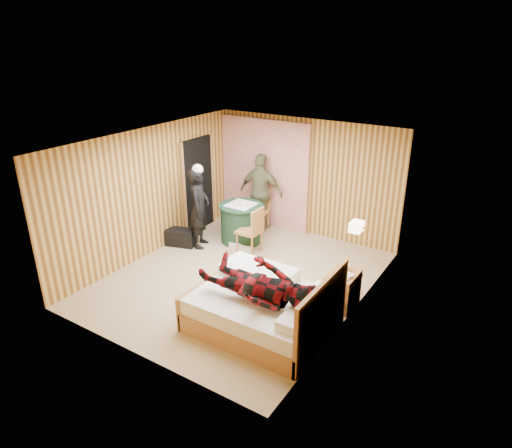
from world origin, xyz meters
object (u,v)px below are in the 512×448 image
Objects in this scene: nightstand at (342,289)px; man_at_table at (261,192)px; duffel_bag at (181,237)px; chair_far at (259,207)px; woman_standing at (199,208)px; bed at (265,308)px; wall_lamp at (357,227)px; round_table at (241,223)px; chair_near at (253,228)px; man_on_bed at (258,276)px.

man_at_table reaches higher than nightstand.
nightstand reaches higher than duffel_bag.
chair_far is 1.54× the size of duffel_bag.
woman_standing is 0.97× the size of man_at_table.
bed is at bearing -123.33° from nightstand.
woman_standing is (-2.59, 1.69, 0.52)m from bed.
wall_lamp reaches higher than round_table.
duffel_bag is 0.78m from woman_standing.
wall_lamp reaches higher than chair_far.
chair_far is 1.87m from duffel_bag.
bed is 2.07× the size of chair_near.
wall_lamp is 0.15× the size of man_on_bed.
woman_standing is (-0.57, -0.65, 0.42)m from round_table.
chair_far is at bearing 150.04° from wall_lamp.
woman_standing is (-0.56, -1.38, 0.29)m from chair_far.
chair_near reaches higher than nightstand.
wall_lamp is 0.43× the size of duffel_bag.
nightstand is at bearing -98.44° from wall_lamp.
round_table is at bearing 128.45° from man_on_bed.
duffel_bag is at bearing 153.32° from bed.
duffel_bag is 0.35× the size of man_at_table.
chair_far is at bearing -45.18° from woman_standing.
nightstand is at bearing -44.55° from chair_far.
bed is 3.09m from round_table.
man_on_bed is (2.05, -3.30, 0.43)m from chair_far.
duffel_bag is 0.36× the size of woman_standing.
man_on_bed reaches higher than duffel_bag.
chair_near is at bearing 0.82° from duffel_bag.
round_table is 1.00× the size of chair_far.
bed is at bearing 96.28° from man_on_bed.
bed reaches higher than chair_far.
bed is 2.15× the size of chair_far.
man_at_table is 3.92m from man_on_bed.
man_on_bed reaches higher than bed.
round_table is (-2.77, 1.19, 0.11)m from nightstand.
man_at_table is (-2.01, 3.12, 0.55)m from bed.
duffel_bag is 3.53m from man_on_bed.
duffel_bag is (-3.75, 0.04, -1.13)m from wall_lamp.
man_on_bed is (2.04, -2.57, 0.55)m from round_table.
chair_near is (0.53, -0.38, 0.15)m from round_table.
duffel_bag is at bearing 174.83° from nightstand.
chair_far is 3.91m from man_on_bed.
duffel_bag is at bearing -137.72° from round_table.
man_at_table reaches higher than round_table.
wall_lamp is 0.16× the size of woman_standing.
nightstand is at bearing -22.04° from duffel_bag.
woman_standing reaches higher than bed.
wall_lamp is 0.43× the size of nightstand.
chair_far is at bearing 91.11° from round_table.
round_table is (-2.81, 0.90, -0.89)m from wall_lamp.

